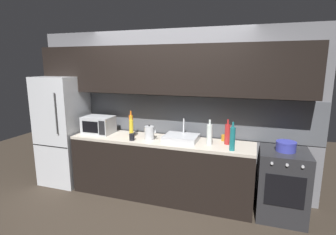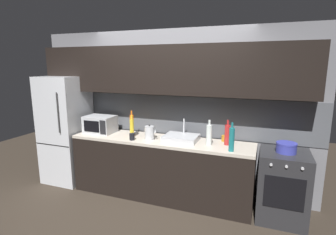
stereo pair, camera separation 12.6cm
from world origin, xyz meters
name	(u,v)px [view 2 (the right image)]	position (x,y,z in m)	size (l,w,h in m)	color
ground_plane	(133,229)	(0.00, 0.00, 0.00)	(10.00, 10.00, 0.00)	#2D261E
back_wall	(167,93)	(0.00, 1.20, 1.55)	(4.44, 0.44, 2.50)	slate
counter_run	(160,168)	(0.00, 0.90, 0.45)	(2.70, 0.60, 0.90)	black
refrigerator	(66,129)	(-1.73, 0.90, 0.89)	(0.68, 0.69, 1.79)	#B7BABF
oven_range	(282,186)	(1.69, 0.90, 0.45)	(0.60, 0.62, 0.90)	#232326
microwave	(100,124)	(-1.05, 0.92, 1.04)	(0.46, 0.35, 0.27)	#A8AAAF
sink_basin	(181,138)	(0.31, 0.93, 0.94)	(0.48, 0.38, 0.30)	#ADAFB5
kettle	(150,133)	(-0.14, 0.83, 1.00)	(0.18, 0.14, 0.22)	#B7BABF
wine_bottle_yellow	(132,128)	(-0.44, 0.86, 1.04)	(0.06, 0.06, 0.34)	gold
wine_bottle_teal	(232,139)	(1.05, 0.71, 1.06)	(0.07, 0.07, 0.37)	#19666B
wine_bottle_orange	(132,125)	(-0.50, 0.95, 1.06)	(0.06, 0.06, 0.39)	orange
wine_bottle_clear	(209,135)	(0.73, 0.86, 1.05)	(0.08, 0.08, 0.35)	silver
wine_bottle_red	(227,135)	(0.96, 0.96, 1.04)	(0.08, 0.08, 0.35)	#A82323
mug_amber	(224,138)	(0.90, 1.12, 0.94)	(0.08, 0.08, 0.09)	#B27019
mug_dark	(132,137)	(-0.37, 0.71, 0.95)	(0.07, 0.07, 0.10)	black
cooking_pot	(286,148)	(1.70, 0.90, 0.96)	(0.25, 0.25, 0.13)	#333899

